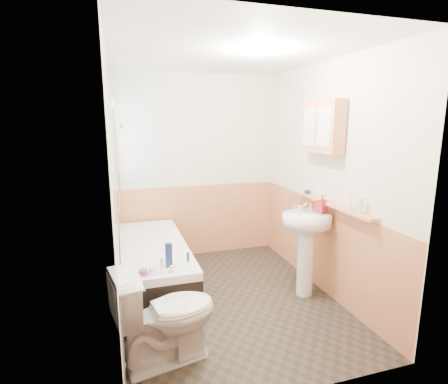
{
  "coord_description": "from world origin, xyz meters",
  "views": [
    {
      "loc": [
        -1.06,
        -3.28,
        1.89
      ],
      "look_at": [
        0.0,
        0.15,
        1.15
      ],
      "focal_mm": 28.0,
      "sensor_mm": 36.0,
      "label": 1
    }
  ],
  "objects_px": {
    "sink": "(306,237)",
    "toilet": "(166,315)",
    "medicine_cabinet": "(322,127)",
    "bathtub": "(154,266)",
    "pine_shelf": "(331,204)"
  },
  "relations": [
    {
      "from": "bathtub",
      "to": "pine_shelf",
      "type": "height_order",
      "value": "pine_shelf"
    },
    {
      "from": "toilet",
      "to": "medicine_cabinet",
      "type": "xyz_separation_m",
      "value": [
        1.77,
        0.73,
        1.43
      ]
    },
    {
      "from": "pine_shelf",
      "to": "medicine_cabinet",
      "type": "relative_size",
      "value": 2.16
    },
    {
      "from": "sink",
      "to": "toilet",
      "type": "bearing_deg",
      "value": -167.99
    },
    {
      "from": "sink",
      "to": "medicine_cabinet",
      "type": "height_order",
      "value": "medicine_cabinet"
    },
    {
      "from": "bathtub",
      "to": "sink",
      "type": "distance_m",
      "value": 1.71
    },
    {
      "from": "bathtub",
      "to": "toilet",
      "type": "distance_m",
      "value": 1.23
    },
    {
      "from": "bathtub",
      "to": "toilet",
      "type": "bearing_deg",
      "value": -91.41
    },
    {
      "from": "sink",
      "to": "pine_shelf",
      "type": "distance_m",
      "value": 0.44
    },
    {
      "from": "toilet",
      "to": "sink",
      "type": "xyz_separation_m",
      "value": [
        1.6,
        0.65,
        0.26
      ]
    },
    {
      "from": "pine_shelf",
      "to": "toilet",
      "type": "bearing_deg",
      "value": -163.49
    },
    {
      "from": "bathtub",
      "to": "medicine_cabinet",
      "type": "distance_m",
      "value": 2.37
    },
    {
      "from": "pine_shelf",
      "to": "bathtub",
      "type": "bearing_deg",
      "value": 158.74
    },
    {
      "from": "bathtub",
      "to": "sink",
      "type": "relative_size",
      "value": 1.72
    },
    {
      "from": "toilet",
      "to": "sink",
      "type": "relative_size",
      "value": 0.77
    }
  ]
}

